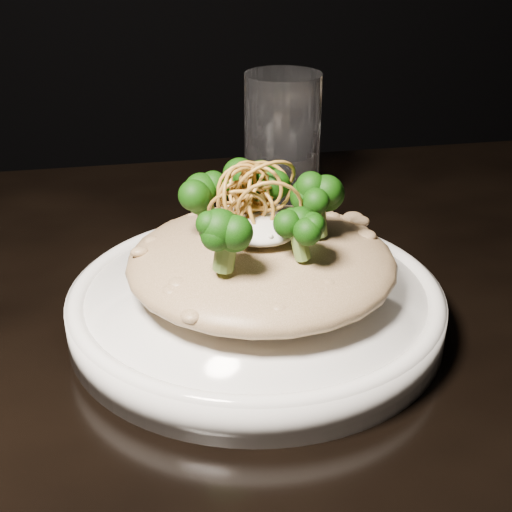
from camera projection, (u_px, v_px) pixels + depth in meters
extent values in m
cube|color=black|center=(269.00, 368.00, 0.50)|extent=(1.10, 0.80, 0.04)
cylinder|color=silver|center=(256.00, 307.00, 0.51)|extent=(0.27, 0.27, 0.03)
ellipsoid|color=brown|center=(262.00, 262.00, 0.50)|extent=(0.19, 0.19, 0.04)
ellipsoid|color=silver|center=(261.00, 228.00, 0.48)|extent=(0.05, 0.05, 0.01)
cylinder|color=silver|center=(282.00, 141.00, 0.70)|extent=(0.08, 0.08, 0.13)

